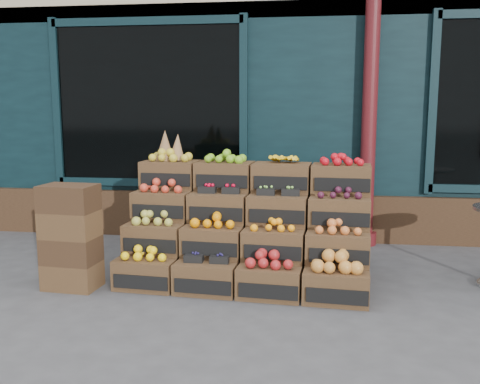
# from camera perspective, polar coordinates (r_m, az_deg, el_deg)

# --- Properties ---
(ground) EXTENTS (60.00, 60.00, 0.00)m
(ground) POSITION_cam_1_polar(r_m,az_deg,el_deg) (4.97, 1.22, -11.06)
(ground) COLOR #434346
(ground) RESTS_ON ground
(shop_facade) EXTENTS (12.00, 6.24, 4.80)m
(shop_facade) POSITION_cam_1_polar(r_m,az_deg,el_deg) (9.79, 4.79, 13.09)
(shop_facade) COLOR black
(shop_facade) RESTS_ON ground
(crate_display) EXTENTS (2.43, 1.32, 1.47)m
(crate_display) POSITION_cam_1_polar(r_m,az_deg,el_deg) (5.35, 0.81, -4.48)
(crate_display) COLOR #49311C
(crate_display) RESTS_ON ground
(spare_crates) EXTENTS (0.52, 0.38, 0.99)m
(spare_crates) POSITION_cam_1_polar(r_m,az_deg,el_deg) (5.30, -17.62, -4.60)
(spare_crates) COLOR #49311C
(spare_crates) RESTS_ON ground
(shopkeeper) EXTENTS (0.76, 0.65, 1.78)m
(shopkeeper) POSITION_cam_1_polar(r_m,az_deg,el_deg) (7.72, -8.46, 2.88)
(shopkeeper) COLOR #1E6A36
(shopkeeper) RESTS_ON ground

